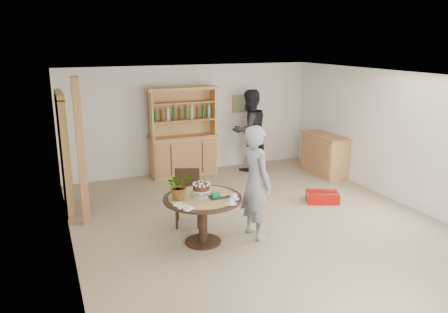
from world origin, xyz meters
TOP-DOWN VIEW (x-y plane):
  - ground at (0.00, 0.00)m, footprint 7.00×7.00m
  - room_shell at (0.00, 0.01)m, footprint 6.04×7.04m
  - doorway at (-2.93, 2.00)m, footprint 0.13×1.10m
  - pine_post at (-2.70, 1.20)m, footprint 0.12×0.12m
  - hutch at (-0.30, 3.24)m, footprint 1.62×0.54m
  - sideboard at (2.74, 2.00)m, footprint 0.54×1.26m
  - dining_table at (-1.11, -0.27)m, footprint 1.20×1.20m
  - dining_chair at (-1.08, 0.56)m, footprint 0.54×0.54m
  - birthday_cake at (-1.11, -0.22)m, footprint 0.30×0.30m
  - flower_vase at (-1.46, -0.22)m, footprint 0.47×0.44m
  - gift_tray at (-0.90, -0.39)m, footprint 0.30×0.20m
  - coffee_cup_a at (-0.71, -0.55)m, footprint 0.15×0.15m
  - coffee_cup_b at (-0.83, -0.72)m, footprint 0.15×0.15m
  - napkins at (-1.52, -0.58)m, footprint 0.24×0.33m
  - teen_boy at (-0.26, -0.37)m, footprint 0.51×0.71m
  - adult_person at (1.28, 3.00)m, footprint 1.08×0.92m
  - red_suitcase at (1.63, 0.48)m, footprint 0.71×0.61m

SIDE VIEW (x-z plane):
  - ground at x=0.00m, z-range 0.00..0.00m
  - red_suitcase at x=1.63m, z-range 0.00..0.21m
  - sideboard at x=2.74m, z-range 0.00..0.94m
  - dining_chair at x=-1.08m, z-range 0.06..1.01m
  - dining_table at x=-1.11m, z-range 0.22..0.98m
  - hutch at x=-0.30m, z-range -0.33..1.71m
  - napkins at x=-1.52m, z-range 0.76..0.79m
  - gift_tray at x=-0.90m, z-range 0.75..0.83m
  - coffee_cup_b at x=-0.83m, z-range 0.75..0.84m
  - coffee_cup_a at x=-0.71m, z-range 0.76..0.84m
  - birthday_cake at x=-1.11m, z-range 0.78..0.98m
  - teen_boy at x=-0.26m, z-range 0.00..1.81m
  - adult_person at x=1.28m, z-range 0.00..1.94m
  - flower_vase at x=-1.46m, z-range 0.76..1.18m
  - doorway at x=-2.93m, z-range 0.02..2.20m
  - pine_post at x=-2.70m, z-range 0.00..2.50m
  - room_shell at x=0.00m, z-range 0.48..3.00m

